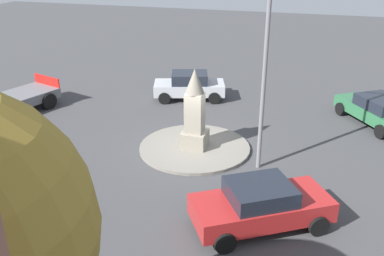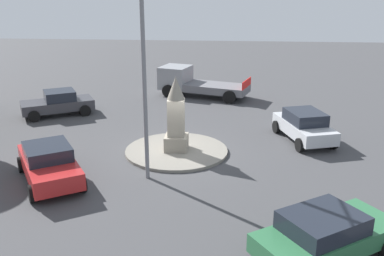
{
  "view_description": "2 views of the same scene",
  "coord_description": "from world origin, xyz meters",
  "px_view_note": "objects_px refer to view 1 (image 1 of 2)",
  "views": [
    {
      "loc": [
        -4.6,
        15.57,
        8.02
      ],
      "look_at": [
        0.03,
        0.29,
        1.08
      ],
      "focal_mm": 39.91,
      "sensor_mm": 36.0,
      "label": 1
    },
    {
      "loc": [
        -18.38,
        -2.28,
        7.38
      ],
      "look_at": [
        0.22,
        -0.69,
        1.11
      ],
      "focal_mm": 40.74,
      "sensor_mm": 36.0,
      "label": 2
    }
  ],
  "objects_px": {
    "streetlamp": "(267,40)",
    "car_red_passing": "(261,205)",
    "car_green_approaching": "(378,110)",
    "monument": "(195,113)",
    "car_silver_far_side": "(189,85)"
  },
  "relations": [
    {
      "from": "car_green_approaching",
      "to": "car_red_passing",
      "type": "xyz_separation_m",
      "value": [
        4.14,
        9.64,
        0.02
      ]
    },
    {
      "from": "car_silver_far_side",
      "to": "car_green_approaching",
      "type": "height_order",
      "value": "car_silver_far_side"
    },
    {
      "from": "monument",
      "to": "car_green_approaching",
      "type": "distance_m",
      "value": 9.18
    },
    {
      "from": "monument",
      "to": "car_green_approaching",
      "type": "xyz_separation_m",
      "value": [
        -7.57,
        -5.1,
        -0.92
      ]
    },
    {
      "from": "monument",
      "to": "car_green_approaching",
      "type": "bearing_deg",
      "value": -146.02
    },
    {
      "from": "car_silver_far_side",
      "to": "car_green_approaching",
      "type": "bearing_deg",
      "value": 174.64
    },
    {
      "from": "monument",
      "to": "car_silver_far_side",
      "type": "distance_m",
      "value": 6.42
    },
    {
      "from": "streetlamp",
      "to": "car_green_approaching",
      "type": "bearing_deg",
      "value": -128.76
    },
    {
      "from": "streetlamp",
      "to": "car_red_passing",
      "type": "height_order",
      "value": "streetlamp"
    },
    {
      "from": "streetlamp",
      "to": "car_red_passing",
      "type": "distance_m",
      "value": 5.65
    },
    {
      "from": "car_silver_far_side",
      "to": "car_green_approaching",
      "type": "relative_size",
      "value": 0.92
    },
    {
      "from": "monument",
      "to": "streetlamp",
      "type": "bearing_deg",
      "value": 163.87
    },
    {
      "from": "car_green_approaching",
      "to": "car_red_passing",
      "type": "height_order",
      "value": "car_red_passing"
    },
    {
      "from": "monument",
      "to": "car_green_approaching",
      "type": "relative_size",
      "value": 0.75
    },
    {
      "from": "monument",
      "to": "car_red_passing",
      "type": "xyz_separation_m",
      "value": [
        -3.43,
        4.54,
        -0.9
      ]
    }
  ]
}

